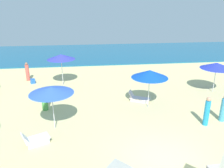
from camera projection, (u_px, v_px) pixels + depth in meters
ground_plane at (165, 161)px, 9.93m from camera, size 60.00×60.00×0.00m
ocean at (108, 53)px, 31.66m from camera, size 60.00×13.45×0.12m
umbrella_0 at (217, 66)px, 17.06m from camera, size 2.43×2.43×2.36m
umbrella_2 at (150, 74)px, 14.35m from camera, size 2.37×2.37×2.59m
lounge_chair_2_0 at (138, 98)px, 16.02m from camera, size 1.61×1.21×0.70m
umbrella_3 at (51, 90)px, 11.78m from camera, size 2.35×2.35×2.48m
lounge_chair_3_0 at (35, 139)px, 11.07m from camera, size 1.43×1.13×0.70m
umbrella_4 at (61, 57)px, 18.45m from camera, size 2.31×2.31×2.67m
beachgoer_0 at (223, 109)px, 13.12m from camera, size 0.46×0.46×1.62m
beachgoer_1 at (207, 112)px, 12.64m from camera, size 0.42×0.42×1.74m
beachgoer_4 at (27, 72)px, 20.11m from camera, size 0.38×0.38×1.69m
beachgoer_5 at (44, 99)px, 14.53m from camera, size 0.43×0.43×1.62m
cooler_box_0 at (33, 81)px, 19.65m from camera, size 0.51×0.58×0.37m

